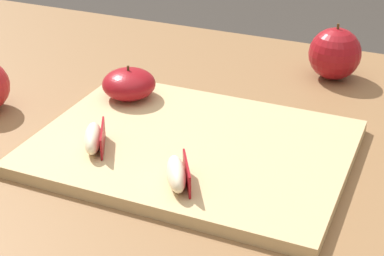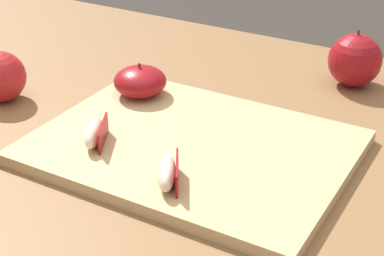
# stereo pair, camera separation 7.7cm
# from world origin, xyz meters

# --- Properties ---
(dining_table) EXTENTS (1.44, 0.86, 0.77)m
(dining_table) POSITION_xyz_m (0.00, 0.00, 0.67)
(dining_table) COLOR brown
(dining_table) RESTS_ON ground_plane
(cutting_board) EXTENTS (0.39, 0.29, 0.02)m
(cutting_board) POSITION_xyz_m (0.01, -0.02, 0.78)
(cutting_board) COLOR tan
(cutting_board) RESTS_ON dining_table
(apple_half_skin_up) EXTENTS (0.08, 0.08, 0.05)m
(apple_half_skin_up) POSITION_xyz_m (-0.13, 0.06, 0.81)
(apple_half_skin_up) COLOR maroon
(apple_half_skin_up) RESTS_ON cutting_board
(apple_wedge_left) EXTENTS (0.05, 0.07, 0.03)m
(apple_wedge_left) POSITION_xyz_m (-0.10, -0.09, 0.80)
(apple_wedge_left) COLOR beige
(apple_wedge_left) RESTS_ON cutting_board
(apple_wedge_front) EXTENTS (0.05, 0.07, 0.03)m
(apple_wedge_front) POSITION_xyz_m (0.03, -0.12, 0.80)
(apple_wedge_front) COLOR beige
(apple_wedge_front) RESTS_ON cutting_board
(whole_apple_red_delicious) EXTENTS (0.08, 0.08, 0.09)m
(whole_apple_red_delicious) POSITION_xyz_m (0.12, 0.29, 0.81)
(whole_apple_red_delicious) COLOR maroon
(whole_apple_red_delicious) RESTS_ON dining_table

